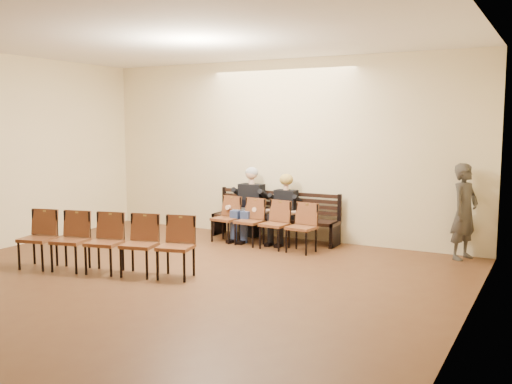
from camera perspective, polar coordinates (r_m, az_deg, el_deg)
ground at (r=7.45m, az=-14.75°, el=-11.05°), size 10.00×10.00×0.00m
room_walls at (r=7.69m, az=-11.29°, el=8.78°), size 8.02×10.01×3.51m
bench at (r=11.13m, az=1.81°, el=-3.67°), size 2.60×0.90×0.45m
seated_man at (r=11.17m, az=-0.69°, el=-1.10°), size 0.59×0.82×1.42m
seated_woman at (r=10.85m, az=2.78°, el=-1.92°), size 0.52×0.72×1.21m
laptop at (r=11.05m, az=-1.37°, el=-1.93°), size 0.38×0.33×0.24m
water_bottle at (r=10.61m, az=2.77°, el=-2.35°), size 0.07×0.07×0.23m
bag at (r=11.50m, az=-0.51°, el=-3.84°), size 0.38×0.30×0.25m
passerby at (r=10.08m, az=20.15°, el=-1.17°), size 0.66×0.79×1.85m
chair_row_front at (r=10.49m, az=0.58°, el=-3.14°), size 2.16×0.69×0.87m
chair_row_back at (r=8.98m, az=-14.95°, el=-4.96°), size 2.85×1.14×0.92m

